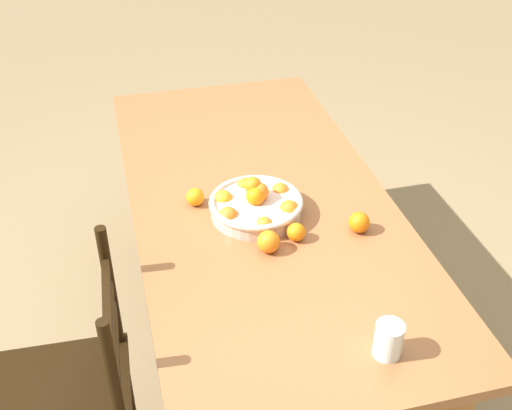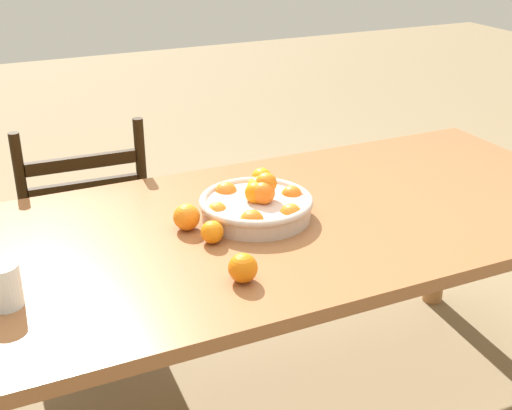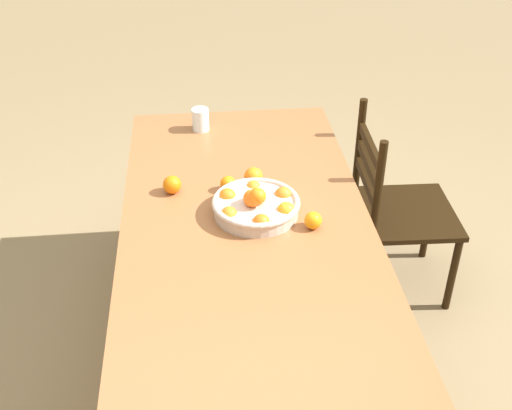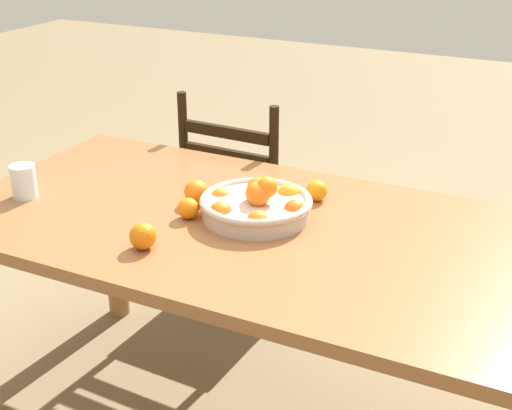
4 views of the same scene
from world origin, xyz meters
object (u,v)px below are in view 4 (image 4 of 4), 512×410
Objects in this scene: chair_near_window at (247,202)px; orange_loose_1 at (317,190)px; orange_loose_0 at (143,236)px; orange_loose_2 at (196,192)px; drinking_glass at (24,181)px; dining_table at (280,259)px; fruit_bowl at (257,205)px; orange_loose_3 at (188,208)px.

chair_near_window is 13.89× the size of orange_loose_1.
chair_near_window reaches higher than orange_loose_0.
drinking_glass reaches higher than orange_loose_2.
chair_near_window is (-0.49, 0.74, -0.20)m from dining_table.
drinking_glass is (-0.84, -0.39, 0.02)m from orange_loose_1.
dining_table is 19.01× the size of drinking_glass.
drinking_glass is at bearing -165.42° from fruit_bowl.
orange_loose_2 is at bearing 177.22° from fruit_bowl.
orange_loose_3 is 0.56m from drinking_glass.
chair_near_window reaches higher than dining_table.
dining_table is at bearing 11.38° from orange_loose_3.
fruit_bowl is at bearing 121.65° from chair_near_window.
drinking_glass is at bearing -158.75° from orange_loose_2.
orange_loose_0 is 0.33m from orange_loose_2.
orange_loose_0 is (-0.28, -0.28, 0.14)m from dining_table.
dining_table is 0.42m from orange_loose_0.
orange_loose_0 is at bearing -85.12° from orange_loose_2.
chair_near_window is 14.46× the size of orange_loose_3.
orange_loose_2 is at bearing -149.83° from orange_loose_1.
orange_loose_0 reaches higher than orange_loose_1.
fruit_bowl is at bearing 59.85° from orange_loose_0.
orange_loose_2 is 0.11m from orange_loose_3.
drinking_glass reaches higher than orange_loose_0.
chair_near_window is at bearing 101.47° from orange_loose_0.
orange_loose_0 reaches higher than orange_loose_3.
fruit_bowl reaches higher than orange_loose_1.
dining_table is 26.37× the size of orange_loose_2.
orange_loose_1 is (0.11, 0.20, -0.01)m from fruit_bowl.
dining_table is at bearing -23.31° from fruit_bowl.
orange_loose_1 is (0.50, -0.50, 0.33)m from chair_near_window.
orange_loose_2 is at bearing 170.55° from dining_table.
chair_near_window is 8.67× the size of drinking_glass.
orange_loose_0 is at bearing -119.74° from orange_loose_1.
fruit_bowl is (0.39, -0.70, 0.34)m from chair_near_window.
chair_near_window is 0.89m from orange_loose_3.
chair_near_window is 12.43× the size of orange_loose_0.
chair_near_window is at bearing 135.34° from orange_loose_1.
orange_loose_1 is at bearing 86.32° from dining_table.
orange_loose_3 is (-0.18, -0.10, -0.01)m from fruit_bowl.
orange_loose_3 is at bearing 88.15° from orange_loose_0.
orange_loose_2 reaches higher than orange_loose_0.
orange_loose_2 is at bearing 106.82° from chair_near_window.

